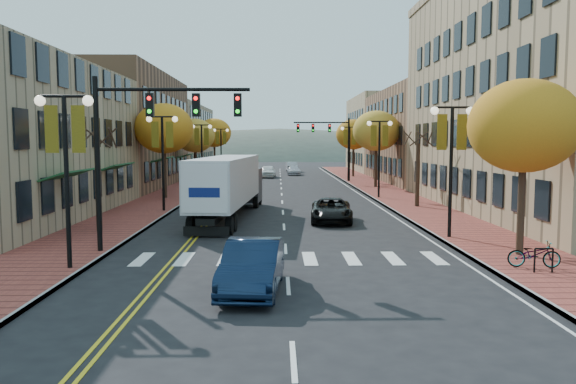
{
  "coord_description": "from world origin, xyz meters",
  "views": [
    {
      "loc": [
        -0.31,
        -19.15,
        4.5
      ],
      "look_at": [
        0.14,
        6.11,
        2.2
      ],
      "focal_mm": 35.0,
      "sensor_mm": 36.0,
      "label": 1
    }
  ],
  "objects_px": {
    "bicycle": "(534,254)",
    "navy_sedan": "(253,266)",
    "semi_truck": "(230,182)",
    "black_suv": "(331,210)"
  },
  "relations": [
    {
      "from": "semi_truck",
      "to": "bicycle",
      "type": "height_order",
      "value": "semi_truck"
    },
    {
      "from": "navy_sedan",
      "to": "bicycle",
      "type": "xyz_separation_m",
      "value": [
        9.6,
        2.37,
        -0.15
      ]
    },
    {
      "from": "navy_sedan",
      "to": "black_suv",
      "type": "height_order",
      "value": "navy_sedan"
    },
    {
      "from": "black_suv",
      "to": "bicycle",
      "type": "height_order",
      "value": "black_suv"
    },
    {
      "from": "black_suv",
      "to": "navy_sedan",
      "type": "bearing_deg",
      "value": -100.09
    },
    {
      "from": "black_suv",
      "to": "bicycle",
      "type": "relative_size",
      "value": 2.73
    },
    {
      "from": "semi_truck",
      "to": "navy_sedan",
      "type": "bearing_deg",
      "value": -78.24
    },
    {
      "from": "bicycle",
      "to": "navy_sedan",
      "type": "bearing_deg",
      "value": 113.61
    },
    {
      "from": "semi_truck",
      "to": "black_suv",
      "type": "height_order",
      "value": "semi_truck"
    },
    {
      "from": "semi_truck",
      "to": "black_suv",
      "type": "xyz_separation_m",
      "value": [
        5.78,
        -1.66,
        -1.44
      ]
    }
  ]
}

